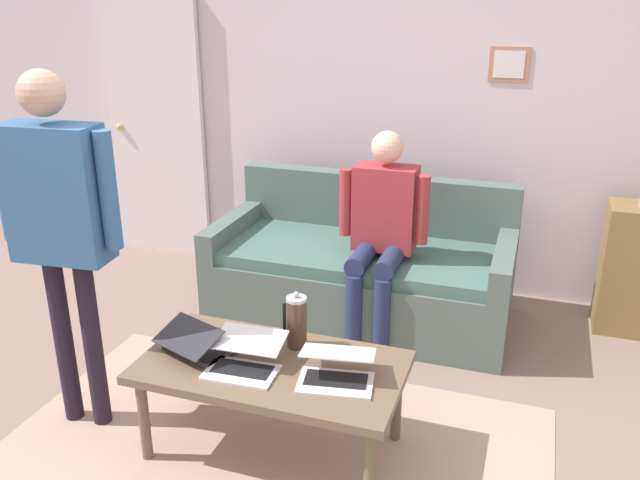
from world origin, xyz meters
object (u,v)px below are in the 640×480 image
at_px(coffee_table, 272,373).
at_px(laptop_left, 336,372).
at_px(side_shelf, 636,269).
at_px(couch, 362,272).
at_px(person_standing, 59,211).
at_px(laptop_right, 196,345).
at_px(person_seated, 381,225).
at_px(laptop_center, 244,360).
at_px(french_press, 297,322).
at_px(interior_door, 156,128).

distance_m(coffee_table, laptop_left, 0.33).
bearing_deg(coffee_table, side_shelf, -132.70).
relative_size(couch, person_standing, 1.10).
bearing_deg(couch, laptop_right, 75.52).
height_order(couch, person_seated, person_seated).
relative_size(couch, laptop_center, 5.76).
bearing_deg(laptop_right, french_press, -153.68).
height_order(interior_door, laptop_left, interior_door).
xyz_separation_m(laptop_right, person_seated, (-0.56, -1.29, 0.22)).
xyz_separation_m(laptop_center, laptop_right, (0.27, -0.06, -0.00)).
bearing_deg(couch, laptop_center, 85.68).
relative_size(couch, side_shelf, 2.32).
height_order(couch, person_standing, person_standing).
relative_size(laptop_left, person_standing, 0.21).
relative_size(couch, laptop_left, 5.24).
height_order(french_press, person_seated, person_seated).
distance_m(laptop_center, laptop_right, 0.28).
height_order(coffee_table, side_shelf, side_shelf).
bearing_deg(laptop_center, laptop_right, -11.72).
distance_m(couch, person_standing, 2.04).
xyz_separation_m(coffee_table, side_shelf, (-1.70, -1.84, -0.00)).
bearing_deg(laptop_left, person_seated, -84.40).
bearing_deg(person_standing, laptop_center, -179.16).
bearing_deg(french_press, couch, -88.62).
bearing_deg(laptop_center, couch, -94.32).
bearing_deg(laptop_center, interior_door, -51.22).
bearing_deg(french_press, coffee_table, 74.35).
relative_size(coffee_table, laptop_left, 3.28).
bearing_deg(laptop_right, laptop_center, 168.28).
height_order(couch, side_shelf, couch).
relative_size(laptop_left, french_press, 1.29).
bearing_deg(person_seated, side_shelf, -159.13).
xyz_separation_m(laptop_center, french_press, (-0.15, -0.27, 0.09)).
xyz_separation_m(couch, coffee_table, (0.02, 1.49, 0.11)).
height_order(couch, coffee_table, couch).
distance_m(laptop_left, french_press, 0.36).
bearing_deg(side_shelf, laptop_center, 46.90).
xyz_separation_m(interior_door, laptop_center, (-1.75, 2.18, -0.52)).
xyz_separation_m(laptop_right, french_press, (-0.42, -0.21, 0.09)).
height_order(laptop_center, side_shelf, side_shelf).
xyz_separation_m(laptop_left, person_standing, (1.30, 0.05, 0.61)).
bearing_deg(side_shelf, coffee_table, 47.30).
relative_size(interior_door, french_press, 7.25).
bearing_deg(laptop_center, french_press, -119.48).
xyz_separation_m(interior_door, french_press, (-1.90, 1.91, -0.43)).
bearing_deg(laptop_right, laptop_left, 178.74).
height_order(french_press, person_standing, person_standing).
height_order(laptop_left, french_press, french_press).
distance_m(interior_door, side_shelf, 3.61).
bearing_deg(person_seated, coffee_table, 81.39).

